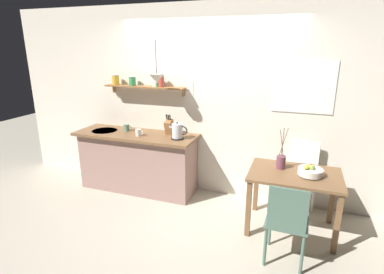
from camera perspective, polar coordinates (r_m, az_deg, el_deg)
ground_plane at (r=4.23m, az=0.14°, el=-13.51°), size 14.00×14.00×0.00m
back_wall at (r=4.29m, az=5.68°, el=6.20°), size 6.80×0.11×2.70m
kitchen_counter at (r=4.68m, az=-10.19°, el=-4.49°), size 1.83×0.63×0.90m
wall_shelf at (r=4.52m, az=-9.19°, el=9.94°), size 1.25×0.20×0.30m
dining_table at (r=3.74m, az=18.69°, el=-8.09°), size 1.03×0.72×0.73m
dining_chair_near at (r=3.20m, az=17.44°, el=-14.69°), size 0.42×0.43×0.89m
dining_chair_far at (r=4.18m, az=19.87°, el=-6.78°), size 0.47×0.47×0.97m
fruit_bowl at (r=3.67m, az=21.40°, el=-6.03°), size 0.27×0.27×0.14m
twig_vase at (r=3.76m, az=16.41°, el=-4.46°), size 0.11×0.11×0.50m
electric_kettle at (r=4.15m, az=-2.75°, el=1.05°), size 0.26×0.17×0.24m
knife_block at (r=4.37m, az=-4.31°, el=1.97°), size 0.09×0.18×0.30m
coffee_mug_by_sink at (r=4.66m, az=-12.22°, el=1.74°), size 0.13×0.09×0.10m
coffee_mug_spare at (r=4.37m, az=-10.06°, el=0.84°), size 0.12×0.08×0.10m
pendant_lamp at (r=4.07m, az=-6.69°, el=10.97°), size 0.21×0.21×0.55m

